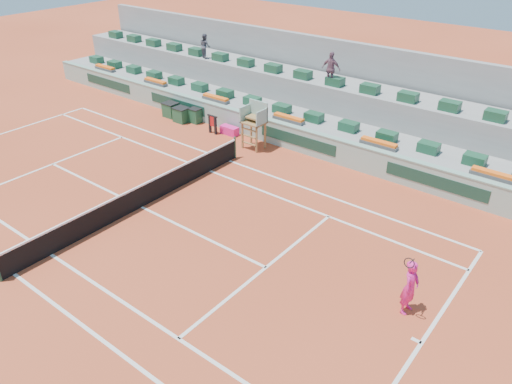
% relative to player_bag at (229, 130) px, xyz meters
% --- Properties ---
extents(ground, '(90.00, 90.00, 0.00)m').
position_rel_player_bag_xyz_m(ground, '(2.14, -7.98, -0.23)').
color(ground, '#A63B20').
rests_on(ground, ground).
extents(seating_tier_lower, '(36.00, 4.00, 1.20)m').
position_rel_player_bag_xyz_m(seating_tier_lower, '(2.14, 2.72, 0.37)').
color(seating_tier_lower, gray).
rests_on(seating_tier_lower, ground).
extents(seating_tier_upper, '(36.00, 2.40, 2.60)m').
position_rel_player_bag_xyz_m(seating_tier_upper, '(2.14, 4.32, 1.07)').
color(seating_tier_upper, gray).
rests_on(seating_tier_upper, ground).
extents(stadium_back_wall, '(36.00, 0.40, 4.40)m').
position_rel_player_bag_xyz_m(stadium_back_wall, '(2.14, 5.92, 1.97)').
color(stadium_back_wall, gray).
rests_on(stadium_back_wall, ground).
extents(player_bag, '(1.02, 0.45, 0.45)m').
position_rel_player_bag_xyz_m(player_bag, '(0.00, 0.00, 0.00)').
color(player_bag, '#EF1F86').
rests_on(player_bag, ground).
extents(spectator_left, '(0.87, 0.78, 1.47)m').
position_rel_player_bag_xyz_m(spectator_left, '(-4.97, 3.59, 3.11)').
color(spectator_left, '#4D4E5A').
rests_on(spectator_left, seating_tier_upper).
extents(spectator_mid, '(1.06, 0.53, 1.74)m').
position_rel_player_bag_xyz_m(spectator_mid, '(3.94, 3.55, 3.24)').
color(spectator_mid, '#795162').
rests_on(spectator_mid, seating_tier_upper).
extents(court_lines, '(23.89, 11.09, 0.01)m').
position_rel_player_bag_xyz_m(court_lines, '(2.14, -7.98, -0.22)').
color(court_lines, silver).
rests_on(court_lines, ground).
extents(tennis_net, '(0.10, 11.97, 1.10)m').
position_rel_player_bag_xyz_m(tennis_net, '(2.14, -7.98, 0.30)').
color(tennis_net, black).
rests_on(tennis_net, ground).
extents(advertising_hoarding, '(36.00, 0.34, 1.26)m').
position_rel_player_bag_xyz_m(advertising_hoarding, '(2.16, 0.52, 0.41)').
color(advertising_hoarding, '#8EB3A4').
rests_on(advertising_hoarding, ground).
extents(umpire_chair, '(1.10, 0.90, 2.40)m').
position_rel_player_bag_xyz_m(umpire_chair, '(2.14, -0.48, 1.32)').
color(umpire_chair, olive).
rests_on(umpire_chair, ground).
extents(seat_row_lower, '(32.90, 0.60, 0.44)m').
position_rel_player_bag_xyz_m(seat_row_lower, '(2.14, 1.82, 1.19)').
color(seat_row_lower, '#17472D').
rests_on(seat_row_lower, seating_tier_lower).
extents(seat_row_upper, '(32.90, 0.60, 0.44)m').
position_rel_player_bag_xyz_m(seat_row_upper, '(2.14, 3.72, 2.59)').
color(seat_row_upper, '#17472D').
rests_on(seat_row_upper, seating_tier_upper).
extents(flower_planters, '(26.80, 0.36, 0.28)m').
position_rel_player_bag_xyz_m(flower_planters, '(0.64, 1.02, 1.11)').
color(flower_planters, '#4E4E4E').
rests_on(flower_planters, seating_tier_lower).
extents(drink_cooler_a, '(0.67, 0.58, 0.84)m').
position_rel_player_bag_xyz_m(drink_cooler_a, '(-2.65, 0.11, 0.20)').
color(drink_cooler_a, '#184A2D').
rests_on(drink_cooler_a, ground).
extents(drink_cooler_b, '(0.85, 0.73, 0.84)m').
position_rel_player_bag_xyz_m(drink_cooler_b, '(-3.36, -0.29, 0.20)').
color(drink_cooler_b, '#184A2D').
rests_on(drink_cooler_b, ground).
extents(drink_cooler_c, '(0.84, 0.73, 0.84)m').
position_rel_player_bag_xyz_m(drink_cooler_c, '(-4.43, -0.11, 0.20)').
color(drink_cooler_c, '#184A2D').
rests_on(drink_cooler_c, ground).
extents(towel_rack, '(0.68, 0.11, 1.03)m').
position_rel_player_bag_xyz_m(towel_rack, '(-0.79, -0.46, 0.38)').
color(towel_rack, black).
rests_on(towel_rack, ground).
extents(tennis_player, '(0.46, 0.90, 2.28)m').
position_rel_player_bag_xyz_m(tennis_player, '(13.13, -7.01, 0.69)').
color(tennis_player, '#EF1F86').
rests_on(tennis_player, ground).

